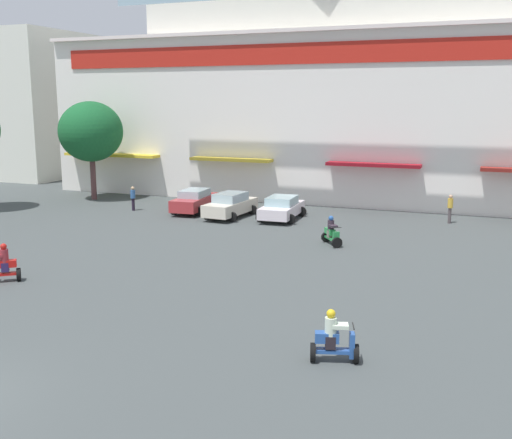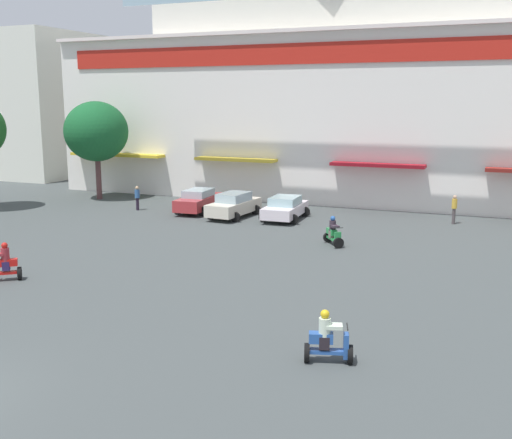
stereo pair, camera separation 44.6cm
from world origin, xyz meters
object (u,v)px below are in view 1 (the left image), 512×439
object	(u,v)px
scooter_rider_2	(2,266)
pedestrian_1	(450,207)
parked_car_2	(282,208)
pedestrian_0	(133,197)
plaza_tree_0	(91,132)
parked_car_0	(195,201)
parked_car_1	(230,205)
scooter_rider_4	(331,233)
scooter_rider_0	(334,340)

from	to	relation	value
scooter_rider_2	pedestrian_1	size ratio (longest dim) A/B	0.92
parked_car_2	pedestrian_0	world-z (taller)	pedestrian_0
plaza_tree_0	parked_car_0	distance (m)	10.20
parked_car_1	pedestrian_0	bearing A→B (deg)	-178.70
pedestrian_1	scooter_rider_4	bearing A→B (deg)	-122.92
parked_car_2	pedestrian_1	bearing A→B (deg)	14.20
parked_car_0	scooter_rider_2	size ratio (longest dim) A/B	2.84
scooter_rider_2	scooter_rider_4	distance (m)	15.08
parked_car_2	scooter_rider_2	world-z (taller)	scooter_rider_2
scooter_rider_2	scooter_rider_4	xyz separation A→B (m)	(10.43, 10.89, -0.06)
scooter_rider_2	pedestrian_1	world-z (taller)	pedestrian_1
scooter_rider_2	pedestrian_0	world-z (taller)	pedestrian_0
scooter_rider_2	pedestrian_1	distance (m)	24.25
scooter_rider_0	pedestrian_1	size ratio (longest dim) A/B	0.89
scooter_rider_4	pedestrian_1	distance (m)	9.28
plaza_tree_0	pedestrian_1	size ratio (longest dim) A/B	4.15
plaza_tree_0	scooter_rider_2	distance (m)	21.09
scooter_rider_0	scooter_rider_4	world-z (taller)	scooter_rider_0
parked_car_1	pedestrian_0	world-z (taller)	pedestrian_0
plaza_tree_0	scooter_rider_2	size ratio (longest dim) A/B	4.50
scooter_rider_0	scooter_rider_2	bearing A→B (deg)	169.37
scooter_rider_2	pedestrian_0	size ratio (longest dim) A/B	0.98
plaza_tree_0	parked_car_1	world-z (taller)	plaza_tree_0
parked_car_0	scooter_rider_2	distance (m)	16.56
scooter_rider_2	pedestrian_0	xyz separation A→B (m)	(-3.97, 15.63, 0.26)
scooter_rider_2	scooter_rider_4	world-z (taller)	scooter_rider_2
plaza_tree_0	scooter_rider_4	distance (m)	21.43
plaza_tree_0	pedestrian_0	world-z (taller)	plaza_tree_0
parked_car_1	parked_car_0	bearing A→B (deg)	164.61
parked_car_2	parked_car_0	bearing A→B (deg)	177.15
parked_car_1	parked_car_2	distance (m)	3.18
parked_car_0	scooter_rider_2	world-z (taller)	scooter_rider_2
parked_car_1	scooter_rider_0	distance (m)	21.51
parked_car_2	scooter_rider_0	distance (m)	20.51
plaza_tree_0	parked_car_0	world-z (taller)	plaza_tree_0
scooter_rider_0	parked_car_1	bearing A→B (deg)	121.16
parked_car_1	pedestrian_1	world-z (taller)	pedestrian_1
parked_car_1	scooter_rider_4	size ratio (longest dim) A/B	2.99
scooter_rider_4	pedestrian_0	xyz separation A→B (m)	(-14.40, 4.74, 0.32)
scooter_rider_0	scooter_rider_2	size ratio (longest dim) A/B	0.97
plaza_tree_0	scooter_rider_4	size ratio (longest dim) A/B	4.70
plaza_tree_0	pedestrian_1	distance (m)	24.89
scooter_rider_2	parked_car_0	bearing A→B (deg)	89.95
plaza_tree_0	pedestrian_1	world-z (taller)	plaza_tree_0
parked_car_2	scooter_rider_4	distance (m)	6.98
parked_car_2	scooter_rider_4	world-z (taller)	scooter_rider_4
parked_car_0	parked_car_2	xyz separation A→B (m)	(5.98, -0.30, -0.04)
parked_car_2	scooter_rider_4	xyz separation A→B (m)	(4.44, -5.38, -0.12)
parked_car_2	pedestrian_1	world-z (taller)	pedestrian_1
plaza_tree_0	pedestrian_0	xyz separation A→B (m)	(5.15, -2.93, -3.93)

